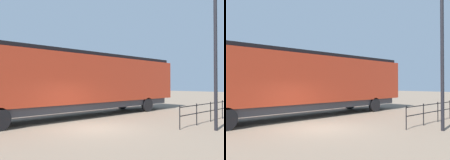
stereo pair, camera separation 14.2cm
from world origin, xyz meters
The scene contains 4 objects.
ground_plane centered at (0.00, 0.00, 0.00)m, with size 120.00×120.00×0.00m, color #84705B.
locomotive centered at (-3.97, 2.65, 2.39)m, with size 2.99×17.81×4.28m.
lamp_post centered at (4.45, 3.77, 4.71)m, with size 0.47×0.47×7.12m.
platform_fence centered at (3.13, 7.14, 0.75)m, with size 0.05×8.84×1.16m.
Camera 2 is at (9.30, -7.78, 2.22)m, focal length 39.13 mm.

